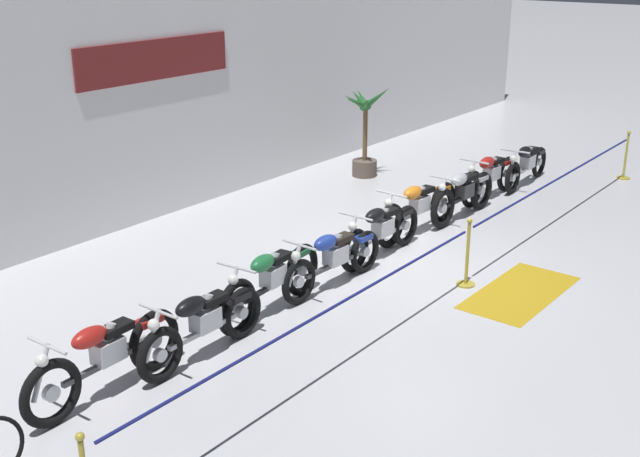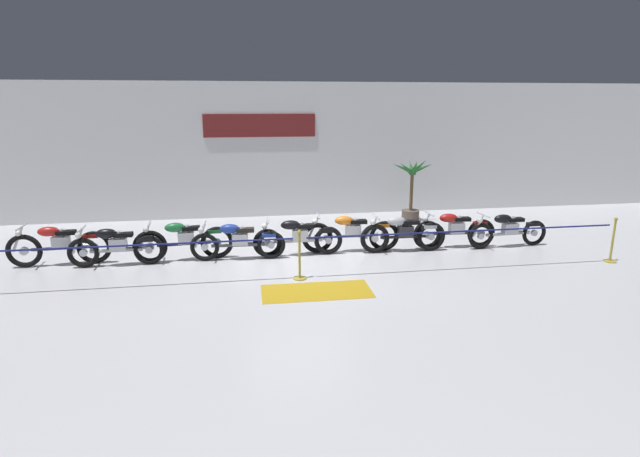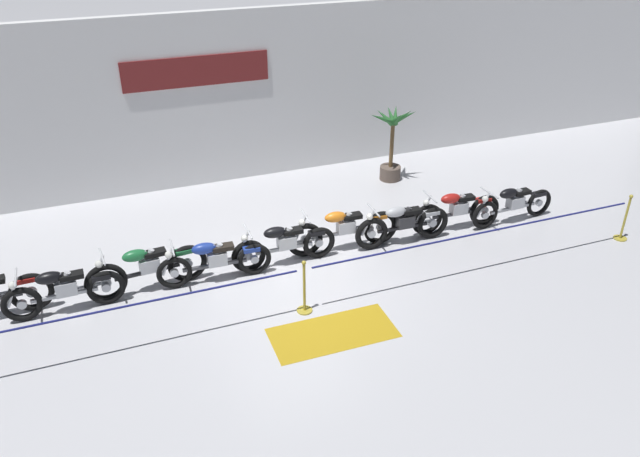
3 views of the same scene
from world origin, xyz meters
name	(u,v)px [view 2 (image 2 of 3)]	position (x,y,z in m)	size (l,w,h in m)	color
ground_plane	(300,263)	(0.00, 0.00, 0.00)	(120.00, 120.00, 0.00)	silver
back_wall	(279,150)	(0.00, 5.12, 2.10)	(28.00, 0.29, 4.20)	white
motorcycle_red_0	(59,245)	(-5.35, 0.72, 0.48)	(2.22, 0.62, 0.96)	black
motorcycle_black_1	(116,246)	(-4.08, 0.48, 0.46)	(2.09, 0.62, 0.92)	black
motorcycle_green_2	(184,240)	(-2.62, 0.65, 0.48)	(2.27, 0.62, 0.96)	black
motorcycle_blue_3	(238,241)	(-1.39, 0.51, 0.46)	(2.20, 0.62, 0.91)	black
motorcycle_black_4	(298,237)	(0.03, 0.61, 0.46)	(2.16, 0.62, 0.92)	black
motorcycle_orange_5	(351,233)	(1.35, 0.71, 0.48)	(2.42, 0.62, 0.96)	black
motorcycle_silver_6	(403,234)	(2.62, 0.50, 0.46)	(2.15, 0.62, 0.94)	black
motorcycle_red_7	(454,230)	(4.00, 0.64, 0.47)	(2.14, 0.62, 0.94)	black
motorcycle_black_8	(508,230)	(5.37, 0.47, 0.46)	(2.16, 0.62, 0.91)	black
potted_palm_left_of_row	(411,190)	(3.88, 3.55, 0.99)	(1.24, 0.94, 2.02)	brown
stanchion_far_left	(235,246)	(-1.42, -1.02, 0.77)	(14.03, 0.28, 1.05)	gold
stanchion_mid_left	(300,263)	(-0.12, -1.02, 0.36)	(0.28, 0.28, 1.05)	gold
stanchion_mid_right	(612,247)	(7.12, -1.02, 0.36)	(0.28, 0.28, 1.05)	gold
floor_banner	(317,291)	(0.12, -1.79, 0.00)	(2.15, 1.01, 0.01)	#B78E19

